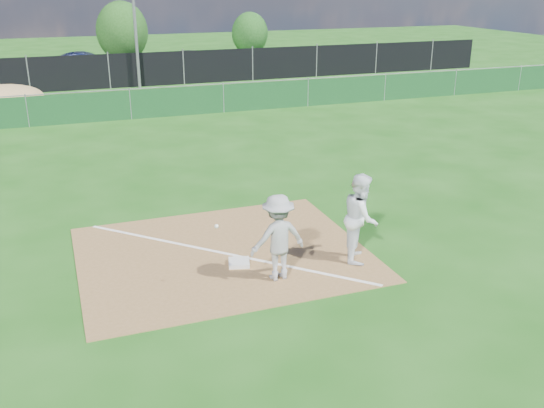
{
  "coord_description": "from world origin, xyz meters",
  "views": [
    {
      "loc": [
        -3.06,
        -10.42,
        5.56
      ],
      "look_at": [
        1.12,
        1.0,
        1.0
      ],
      "focal_mm": 40.0,
      "sensor_mm": 36.0,
      "label": 1
    }
  ],
  "objects": [
    {
      "name": "runner",
      "position": [
        2.63,
        -0.2,
        0.93
      ],
      "size": [
        1.04,
        1.13,
        1.87
      ],
      "primitive_type": "imported",
      "rotation": [
        0.0,
        0.0,
        1.1
      ],
      "color": "white",
      "rests_on": "ground"
    },
    {
      "name": "play_at_first",
      "position": [
        0.71,
        -0.46,
        0.88
      ],
      "size": [
        1.82,
        0.72,
        1.72
      ],
      "color": "#AAAAAC",
      "rests_on": "infield_dirt"
    },
    {
      "name": "dirt_mound",
      "position": [
        -5.0,
        18.5,
        0.58
      ],
      "size": [
        3.38,
        2.6,
        1.17
      ],
      "primitive_type": "ellipsoid",
      "color": "#A5844F",
      "rests_on": "ground"
    },
    {
      "name": "parking_lot",
      "position": [
        0.0,
        28.0,
        0.01
      ],
      "size": [
        46.0,
        9.0,
        0.01
      ],
      "primitive_type": "cube",
      "color": "black",
      "rests_on": "ground"
    },
    {
      "name": "car_mid",
      "position": [
        -0.83,
        27.75,
        0.71
      ],
      "size": [
        4.29,
        1.68,
        1.39
      ],
      "primitive_type": "imported",
      "rotation": [
        0.0,
        0.0,
        1.52
      ],
      "color": "black",
      "rests_on": "parking_lot"
    },
    {
      "name": "light_pole",
      "position": [
        1.5,
        22.7,
        4.0
      ],
      "size": [
        0.16,
        0.16,
        8.0
      ],
      "primitive_type": "cylinder",
      "color": "slate",
      "rests_on": "ground"
    },
    {
      "name": "first_base",
      "position": [
        0.16,
        0.35,
        0.06
      ],
      "size": [
        0.52,
        0.52,
        0.09
      ],
      "primitive_type": "cube",
      "rotation": [
        0.0,
        0.0,
        -0.26
      ],
      "color": "silver",
      "rests_on": "infield_dirt"
    },
    {
      "name": "black_fence",
      "position": [
        0.0,
        23.0,
        0.9
      ],
      "size": [
        46.0,
        0.04,
        1.8
      ],
      "primitive_type": "cube",
      "color": "black",
      "rests_on": "ground"
    },
    {
      "name": "ground",
      "position": [
        0.0,
        10.0,
        0.0
      ],
      "size": [
        90.0,
        90.0,
        0.0
      ],
      "primitive_type": "plane",
      "color": "#164E10",
      "rests_on": "ground"
    },
    {
      "name": "green_fence",
      "position": [
        0.0,
        15.0,
        0.6
      ],
      "size": [
        44.0,
        0.05,
        1.2
      ],
      "primitive_type": "cube",
      "color": "#103C1A",
      "rests_on": "ground"
    },
    {
      "name": "tree_mid",
      "position": [
        2.03,
        33.12,
        2.12
      ],
      "size": [
        3.47,
        3.47,
        4.12
      ],
      "color": "#382316",
      "rests_on": "ground"
    },
    {
      "name": "tree_right",
      "position": [
        11.43,
        33.93,
        1.64
      ],
      "size": [
        2.69,
        2.69,
        3.19
      ],
      "color": "#382316",
      "rests_on": "ground"
    },
    {
      "name": "car_right",
      "position": [
        5.6,
        26.83,
        0.7
      ],
      "size": [
        5.15,
        3.54,
        1.38
      ],
      "primitive_type": "imported",
      "rotation": [
        0.0,
        0.0,
        1.94
      ],
      "color": "black",
      "rests_on": "parking_lot"
    },
    {
      "name": "infield_dirt",
      "position": [
        0.0,
        1.0,
        0.01
      ],
      "size": [
        6.0,
        5.0,
        0.02
      ],
      "primitive_type": "cube",
      "color": "brown",
      "rests_on": "ground"
    },
    {
      "name": "foul_line",
      "position": [
        0.0,
        1.0,
        0.03
      ],
      "size": [
        5.01,
        5.01,
        0.01
      ],
      "primitive_type": "cube",
      "rotation": [
        0.0,
        0.0,
        0.79
      ],
      "color": "white",
      "rests_on": "infield_dirt"
    }
  ]
}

